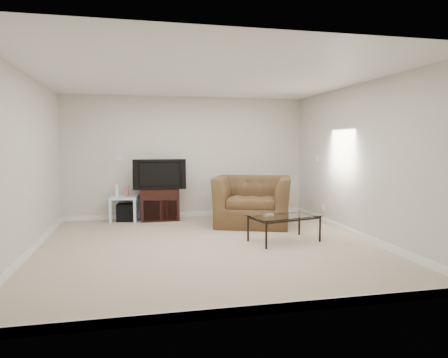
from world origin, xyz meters
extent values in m
plane|color=tan|center=(0.00, 0.00, 0.00)|extent=(5.00, 5.00, 0.00)
plane|color=white|center=(0.00, 0.00, 2.50)|extent=(5.00, 5.00, 0.00)
cube|color=silver|center=(0.00, 2.50, 1.25)|extent=(5.00, 0.02, 2.50)
cube|color=silver|center=(-2.50, 0.00, 1.25)|extent=(0.02, 5.00, 2.50)
cube|color=silver|center=(2.50, 0.00, 1.25)|extent=(0.02, 5.00, 2.50)
cube|color=white|center=(-1.40, 2.49, 1.25)|extent=(0.12, 0.02, 0.12)
cube|color=white|center=(2.49, 1.60, 1.25)|extent=(0.02, 0.09, 0.13)
cube|color=white|center=(2.49, 1.30, 0.30)|extent=(0.02, 0.08, 0.12)
cube|color=black|center=(-0.60, 2.24, 0.53)|extent=(0.45, 0.32, 0.06)
imported|color=black|center=(-0.60, 2.25, 0.93)|extent=(0.97, 0.19, 0.60)
cube|color=black|center=(-1.26, 2.30, 0.18)|extent=(0.38, 0.38, 0.34)
cube|color=white|center=(-1.42, 2.27, 0.61)|extent=(0.06, 0.17, 0.23)
cube|color=#CC4C4C|center=(-1.24, 2.25, 0.59)|extent=(0.06, 0.15, 0.20)
imported|color=#4F3C24|center=(1.10, 1.41, 0.61)|extent=(1.64, 1.35, 1.23)
cube|color=#B2B2B7|center=(0.98, 0.08, 0.43)|extent=(0.17, 0.09, 0.02)
camera|label=1|loc=(-1.01, -5.80, 1.53)|focal=32.00mm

